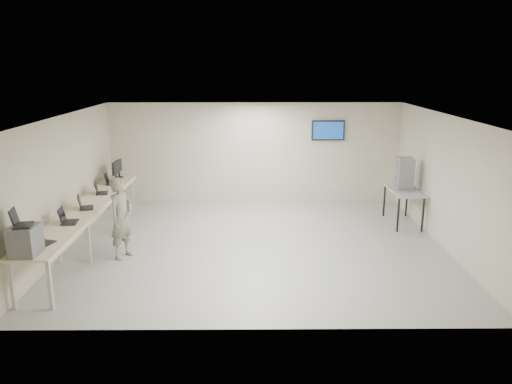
{
  "coord_description": "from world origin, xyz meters",
  "views": [
    {
      "loc": [
        -0.08,
        -10.16,
        3.84
      ],
      "look_at": [
        0.0,
        0.2,
        1.15
      ],
      "focal_mm": 35.0,
      "sensor_mm": 36.0,
      "label": 1
    }
  ],
  "objects_px": {
    "side_table": "(404,192)",
    "equipment_box": "(25,240)",
    "workbench": "(87,209)",
    "soldier": "(121,218)"
  },
  "relations": [
    {
      "from": "equipment_box",
      "to": "side_table",
      "type": "bearing_deg",
      "value": 31.52
    },
    {
      "from": "side_table",
      "to": "workbench",
      "type": "bearing_deg",
      "value": -168.12
    },
    {
      "from": "side_table",
      "to": "equipment_box",
      "type": "bearing_deg",
      "value": -149.55
    },
    {
      "from": "workbench",
      "to": "side_table",
      "type": "distance_m",
      "value": 7.34
    },
    {
      "from": "soldier",
      "to": "side_table",
      "type": "bearing_deg",
      "value": -46.89
    },
    {
      "from": "workbench",
      "to": "equipment_box",
      "type": "height_order",
      "value": "equipment_box"
    },
    {
      "from": "workbench",
      "to": "side_table",
      "type": "xyz_separation_m",
      "value": [
        7.19,
        1.51,
        -0.03
      ]
    },
    {
      "from": "soldier",
      "to": "side_table",
      "type": "xyz_separation_m",
      "value": [
        6.3,
        2.14,
        -0.03
      ]
    },
    {
      "from": "workbench",
      "to": "equipment_box",
      "type": "distance_m",
      "value": 2.77
    },
    {
      "from": "equipment_box",
      "to": "side_table",
      "type": "relative_size",
      "value": 0.33
    }
  ]
}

